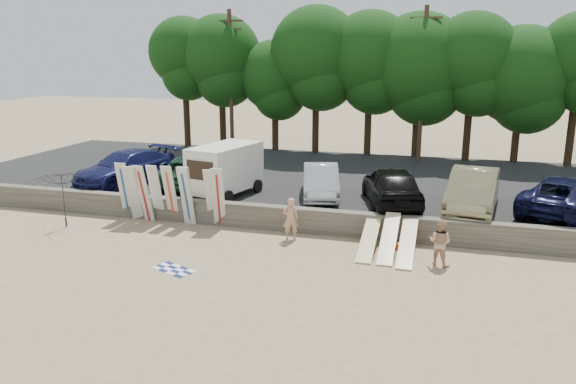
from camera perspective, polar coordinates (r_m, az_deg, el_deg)
name	(u,v)px	position (r m, az deg, el deg)	size (l,w,h in m)	color
ground	(331,262)	(19.86, 4.40, -7.10)	(120.00, 120.00, 0.00)	tan
seawall	(347,224)	(22.48, 5.99, -3.22)	(44.00, 0.50, 1.00)	#6B6356
parking_lot	(372,185)	(29.68, 8.56, 0.69)	(44.00, 14.50, 0.70)	#282828
treeline	(395,60)	(35.80, 10.81, 13.00)	(32.38, 6.31, 9.30)	#382616
utility_poles	(423,82)	(34.23, 13.52, 10.84)	(25.80, 0.26, 9.00)	#473321
box_trailer	(225,168)	(25.74, -6.39, 2.48)	(2.74, 4.00, 2.34)	silver
car_0	(126,168)	(29.15, -16.17, 2.40)	(2.30, 5.66, 1.64)	#141748
car_1	(190,171)	(28.15, -9.94, 2.15)	(2.42, 5.25, 1.46)	#163C24
car_2	(321,181)	(25.48, 3.34, 1.09)	(1.55, 4.44, 1.46)	#AEAFB3
car_3	(392,186)	(24.41, 10.49, 0.64)	(2.07, 5.15, 1.75)	black
car_4	(473,191)	(24.43, 18.27, 0.14)	(1.83, 5.26, 1.73)	#827952
car_5	(565,195)	(25.41, 26.34, -0.32)	(2.58, 5.59, 1.55)	black
surfboard_upright_0	(125,191)	(25.39, -16.24, 0.13)	(0.50, 0.06, 2.60)	silver
surfboard_upright_1	(133,193)	(24.95, -15.43, -0.12)	(0.50, 0.06, 2.60)	silver
surfboard_upright_2	(144,194)	(24.69, -14.43, -0.15)	(0.50, 0.06, 2.60)	silver
surfboard_upright_3	(156,193)	(24.62, -13.25, -0.12)	(0.50, 0.06, 2.60)	silver
surfboard_upright_4	(171,194)	(24.30, -11.85, -0.22)	(0.50, 0.06, 2.60)	silver
surfboard_upright_5	(187,196)	(23.86, -10.27, -0.39)	(0.50, 0.06, 2.60)	silver
surfboard_upright_6	(186,196)	(23.85, -10.30, -0.41)	(0.50, 0.06, 2.60)	silver
surfboard_upright_7	(218,198)	(23.36, -7.08, -0.58)	(0.50, 0.06, 2.60)	silver
surfboard_upright_8	(212,198)	(23.52, -7.73, -0.56)	(0.50, 0.06, 2.60)	silver
surfboard_low_0	(369,238)	(20.93, 8.24, -4.68)	(0.56, 3.00, 0.07)	beige
surfboard_low_1	(389,238)	(20.78, 10.22, -4.61)	(0.56, 3.00, 0.07)	beige
surfboard_low_2	(407,243)	(20.60, 12.02, -5.10)	(0.56, 3.00, 0.07)	beige
beachgoer_a	(291,219)	(21.83, 0.27, -2.73)	(0.61, 0.40, 1.68)	tan
beachgoer_b	(440,242)	(19.95, 15.19, -4.95)	(0.80, 0.62, 1.64)	tan
cooler	(389,244)	(21.42, 10.19, -5.22)	(0.38, 0.30, 0.32)	green
gear_bag	(398,246)	(21.43, 11.08, -5.40)	(0.30, 0.25, 0.22)	#EB4E1B
beach_towel	(174,269)	(19.53, -11.54, -7.71)	(1.50, 1.50, 0.00)	white
beach_umbrella	(62,199)	(25.13, -21.95, -0.69)	(2.59, 2.64, 2.38)	#21212A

